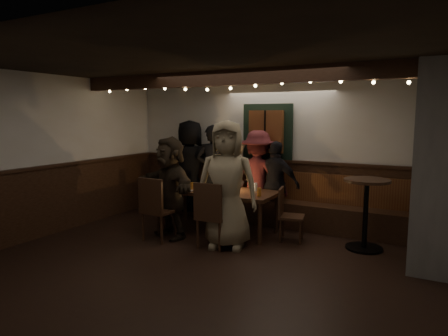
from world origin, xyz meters
The scene contains 13 objects.
room centered at (1.07, 1.42, 1.07)m, with size 6.02×5.01×2.62m.
dining_table centered at (-0.65, 1.40, 0.64)m, with size 1.97×0.84×0.85m.
chair_near_left centered at (-1.22, 0.44, 0.56)m, with size 0.47×0.47×1.00m.
chair_near_right centered at (-0.29, 0.55, 0.55)m, with size 0.46×0.46×0.98m.
chair_end centered at (0.54, 1.44, 0.47)m, with size 0.44×0.44×0.83m.
high_top centered at (1.69, 1.60, 0.65)m, with size 0.65×0.65×1.04m.
person_a centered at (-1.70, 2.16, 0.92)m, with size 0.90×0.59×1.85m, color black.
person_b centered at (-1.16, 2.11, 0.89)m, with size 0.65×0.42×1.77m, color black.
person_c centered at (-0.70, 2.17, 0.75)m, with size 0.73×0.57×1.50m, color beige.
person_d centered at (-0.26, 2.17, 0.84)m, with size 1.08×0.62×1.68m, color #47181C.
person_e centered at (0.11, 2.11, 0.75)m, with size 0.88×0.37×1.50m, color black.
person_f centered at (-1.16, 0.75, 0.81)m, with size 1.50×0.48×1.62m, color black.
person_g centered at (-0.13, 0.73, 0.94)m, with size 0.92×0.60×1.87m, color gray.
Camera 1 is at (2.57, -4.33, 1.94)m, focal length 32.00 mm.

